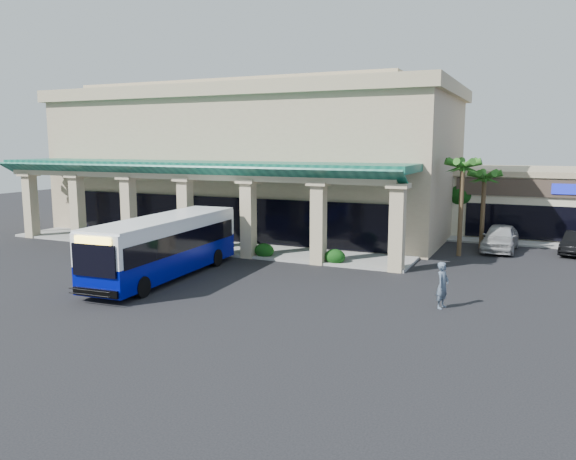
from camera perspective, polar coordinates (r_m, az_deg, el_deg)
The scene contains 10 objects.
ground at distance 28.17m, azimuth -3.65°, elevation -5.26°, with size 110.00×110.00×0.00m, color black.
main_building at distance 45.23m, azimuth -3.16°, elevation 7.31°, with size 30.80×14.80×11.35m, color tan, non-canonical shape.
arcade at distance 37.51m, azimuth -9.63°, elevation 2.57°, with size 30.00×6.20×5.70m, color #0D5241, non-canonical shape.
palm_0 at distance 35.55m, azimuth 17.19°, elevation 2.70°, with size 2.40×2.40×6.60m, color #215917, non-canonical shape.
palm_1 at distance 38.46m, azimuth 19.21°, elevation 2.43°, with size 2.40×2.40×5.80m, color #215917, non-canonical shape.
palm_2 at distance 46.93m, azimuth -24.73°, elevation 3.42°, with size 2.40×2.40×6.20m, color #215917, non-canonical shape.
broadleaf_tree at distance 43.67m, azimuth 17.18°, elevation 2.58°, with size 2.60×2.60×4.81m, color #0D340C, non-canonical shape.
transit_bus at distance 29.39m, azimuth -12.37°, elevation -1.74°, with size 2.60×11.19×3.13m, color #020986, non-canonical shape.
pedestrian at distance 24.35m, azimuth 15.43°, elevation -5.43°, with size 0.72×0.47×1.96m, color #4C5C6F.
car_silver at distance 38.45m, azimuth 20.74°, elevation -0.73°, with size 2.02×5.01×1.71m, color #BABABA.
Camera 1 is at (12.88, -24.11, 6.83)m, focal length 35.00 mm.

